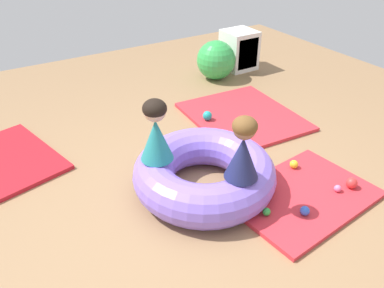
{
  "coord_description": "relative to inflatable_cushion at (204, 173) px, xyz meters",
  "views": [
    {
      "loc": [
        -1.38,
        -2.15,
        2.15
      ],
      "look_at": [
        0.12,
        0.29,
        0.36
      ],
      "focal_mm": 36.64,
      "sensor_mm": 36.0,
      "label": 1
    }
  ],
  "objects": [
    {
      "name": "ground_plane",
      "position": [
        -0.12,
        -0.09,
        -0.18
      ],
      "size": [
        8.0,
        8.0,
        0.0
      ],
      "primitive_type": "plane",
      "color": "#93704C"
    },
    {
      "name": "gym_mat_near_left",
      "position": [
        0.64,
        -0.53,
        -0.16
      ],
      "size": [
        1.28,
        0.96,
        0.04
      ],
      "primitive_type": "cube",
      "rotation": [
        0.0,
        0.0,
        0.1
      ],
      "color": "red",
      "rests_on": "ground"
    },
    {
      "name": "gym_mat_far_right",
      "position": [
        1.11,
        0.87,
        -0.16
      ],
      "size": [
        1.21,
        1.36,
        0.04
      ],
      "primitive_type": "cube",
      "rotation": [
        0.0,
        0.0,
        -0.06
      ],
      "color": "red",
      "rests_on": "ground"
    },
    {
      "name": "inflatable_cushion",
      "position": [
        0.0,
        0.0,
        0.0
      ],
      "size": [
        1.22,
        1.22,
        0.35
      ],
      "primitive_type": "torus",
      "color": "#8466E0",
      "rests_on": "ground"
    },
    {
      "name": "child_in_teal",
      "position": [
        -0.35,
        0.18,
        0.43
      ],
      "size": [
        0.32,
        0.32,
        0.53
      ],
      "rotation": [
        0.0,
        0.0,
        3.34
      ],
      "color": "teal",
      "rests_on": "inflatable_cushion"
    },
    {
      "name": "child_in_navy",
      "position": [
        0.08,
        -0.38,
        0.43
      ],
      "size": [
        0.29,
        0.29,
        0.51
      ],
      "rotation": [
        0.0,
        0.0,
        1.48
      ],
      "color": "navy",
      "rests_on": "inflatable_cushion"
    },
    {
      "name": "play_ball_red",
      "position": [
        1.07,
        -0.68,
        -0.09
      ],
      "size": [
        0.1,
        0.1,
        0.1
      ],
      "primitive_type": "sphere",
      "color": "red",
      "rests_on": "gym_mat_near_left"
    },
    {
      "name": "play_ball_green",
      "position": [
        0.22,
        -0.57,
        -0.1
      ],
      "size": [
        0.06,
        0.06,
        0.06
      ],
      "primitive_type": "sphere",
      "color": "green",
      "rests_on": "gym_mat_near_left"
    },
    {
      "name": "play_ball_pink",
      "position": [
        0.93,
        -0.66,
        -0.11
      ],
      "size": [
        0.06,
        0.06,
        0.06
      ],
      "primitive_type": "sphere",
      "color": "pink",
      "rests_on": "gym_mat_near_left"
    },
    {
      "name": "play_ball_yellow",
      "position": [
        0.86,
        -0.21,
        -0.1
      ],
      "size": [
        0.08,
        0.08,
        0.08
      ],
      "primitive_type": "sphere",
      "color": "yellow",
      "rests_on": "gym_mat_near_left"
    },
    {
      "name": "play_ball_blue",
      "position": [
        0.48,
        -0.72,
        -0.1
      ],
      "size": [
        0.08,
        0.08,
        0.08
      ],
      "primitive_type": "sphere",
      "color": "blue",
      "rests_on": "gym_mat_near_left"
    },
    {
      "name": "play_ball_teal",
      "position": [
        0.69,
        0.99,
        -0.08
      ],
      "size": [
        0.11,
        0.11,
        0.11
      ],
      "primitive_type": "sphere",
      "color": "teal",
      "rests_on": "gym_mat_far_right"
    },
    {
      "name": "exercise_ball_large",
      "position": [
        1.51,
        2.03,
        0.09
      ],
      "size": [
        0.54,
        0.54,
        0.54
      ],
      "primitive_type": "sphere",
      "color": "green",
      "rests_on": "ground"
    },
    {
      "name": "storage_cube",
      "position": [
        2.03,
        2.16,
        0.1
      ],
      "size": [
        0.44,
        0.44,
        0.56
      ],
      "color": "silver",
      "rests_on": "ground"
    }
  ]
}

